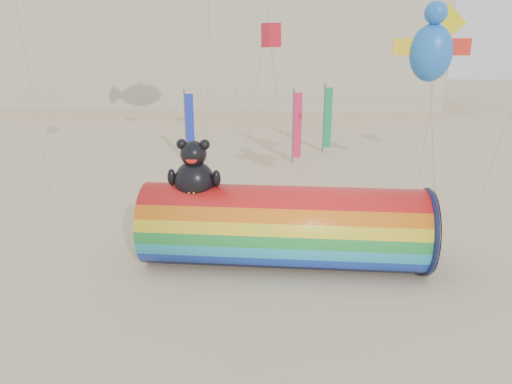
# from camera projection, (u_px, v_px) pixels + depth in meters

# --- Properties ---
(ground) EXTENTS (160.00, 160.00, 0.00)m
(ground) POSITION_uv_depth(u_px,v_px,m) (241.00, 258.00, 20.49)
(ground) COLOR #CCB58C
(ground) RESTS_ON ground
(hotel_building) EXTENTS (60.40, 15.40, 20.60)m
(hotel_building) POSITION_uv_depth(u_px,v_px,m) (188.00, 18.00, 61.80)
(hotel_building) COLOR #B7AD99
(hotel_building) RESTS_ON ground
(windsock_assembly) EXTENTS (11.09, 3.38, 5.11)m
(windsock_assembly) POSITION_uv_depth(u_px,v_px,m) (284.00, 225.00, 19.48)
(windsock_assembly) COLOR red
(windsock_assembly) RESTS_ON ground
(kite_handler) EXTENTS (0.73, 0.67, 1.66)m
(kite_handler) POSITION_uv_depth(u_px,v_px,m) (388.00, 218.00, 22.51)
(kite_handler) COLOR #505257
(kite_handler) RESTS_ON ground
(fabric_bundle) EXTENTS (2.62, 1.35, 0.41)m
(fabric_bundle) POSITION_uv_depth(u_px,v_px,m) (407.00, 246.00, 21.26)
(fabric_bundle) COLOR #350910
(fabric_bundle) RESTS_ON ground
(festival_banners) EXTENTS (10.12, 4.71, 5.20)m
(festival_banners) POSITION_uv_depth(u_px,v_px,m) (273.00, 124.00, 35.09)
(festival_banners) COLOR #59595E
(festival_banners) RESTS_ON ground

